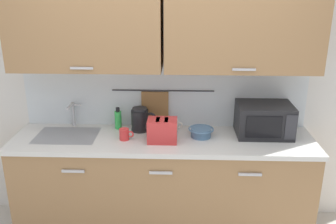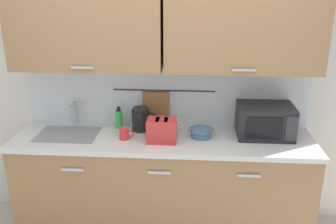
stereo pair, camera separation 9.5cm
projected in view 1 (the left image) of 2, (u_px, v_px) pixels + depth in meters
name	position (u px, v px, depth m)	size (l,w,h in m)	color
counter_unit	(162.00, 184.00, 3.27)	(2.53, 0.64, 0.90)	#997047
back_wall_assembly	(164.00, 59.00, 3.13)	(3.70, 0.41, 2.50)	silver
sink_faucet	(72.00, 111.00, 3.32)	(0.09, 0.17, 0.22)	#B2B5BA
microwave	(264.00, 120.00, 3.15)	(0.46, 0.35, 0.27)	black
electric_kettle	(140.00, 120.00, 3.24)	(0.23, 0.16, 0.21)	black
dish_soap_bottle	(118.00, 119.00, 3.29)	(0.06, 0.06, 0.20)	green
mug_near_sink	(125.00, 134.00, 3.07)	(0.12, 0.08, 0.09)	red
mixing_bowl	(201.00, 132.00, 3.13)	(0.21, 0.21, 0.08)	#4C7093
toaster	(162.00, 130.00, 3.03)	(0.26, 0.17, 0.19)	red
mug_by_kettle	(174.00, 125.00, 3.26)	(0.12, 0.08, 0.09)	silver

